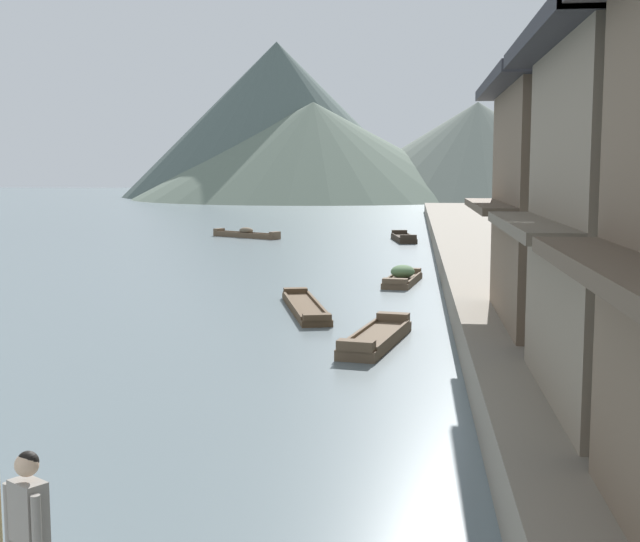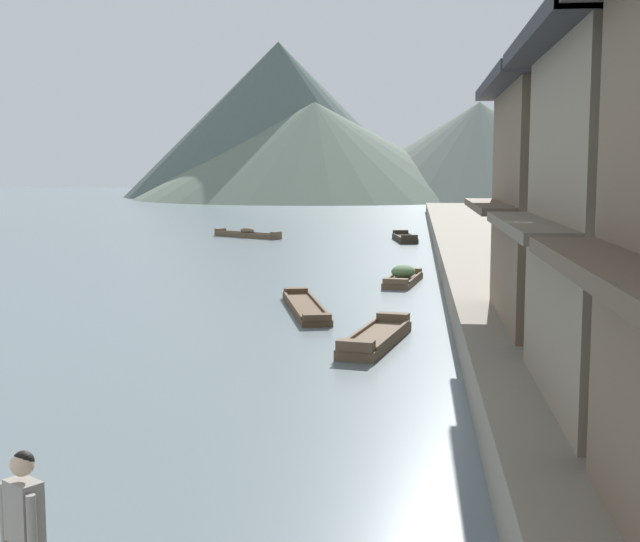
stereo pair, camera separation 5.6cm
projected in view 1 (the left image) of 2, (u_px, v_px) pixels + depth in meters
The scene contains 10 objects.
boatman_person at pixel (26, 521), 7.07m from camera, with size 0.52×0.38×3.04m.
boat_moored_nearest at pixel (403, 277), 32.71m from camera, with size 1.55×3.88×0.72m.
boat_moored_second at pixel (376, 338), 21.27m from camera, with size 1.74×4.37×0.49m.
boat_moored_third at pixel (305, 307), 26.32m from camera, with size 2.24×5.67×0.36m.
boat_moored_far at pixel (404, 238), 52.28m from camera, with size 1.68×4.47×0.54m.
boat_midriver_drifting at pixel (246, 234), 55.07m from camera, with size 4.87×3.47×0.66m.
house_waterfront_tall at pixel (624, 189), 18.89m from camera, with size 6.40×6.80×6.14m.
hill_far_west at pixel (313, 150), 129.80m from camera, with size 54.85×54.85×14.57m, color #5B6B5B.
hill_far_centre at pixel (277, 120), 140.13m from camera, with size 50.67×50.67×25.10m, color #4C5B56.
hill_far_east at pixel (477, 150), 130.37m from camera, with size 48.39×48.39×14.63m, color slate.
Camera 1 is at (5.79, -4.82, 4.34)m, focal length 47.90 mm.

